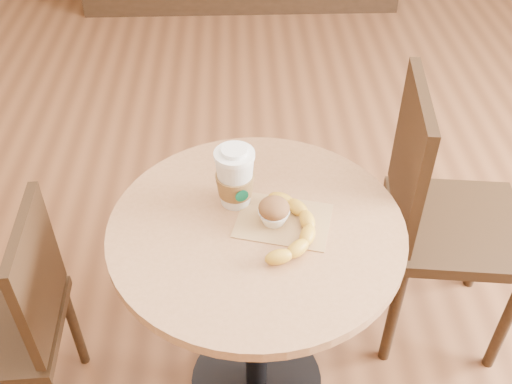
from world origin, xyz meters
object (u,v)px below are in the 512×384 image
at_px(coffee_cup, 235,179).
at_px(chair_right, 438,213).
at_px(chair_left, 15,320).
at_px(banana, 292,226).
at_px(cafe_table, 257,274).
at_px(muffin, 274,211).

bearing_deg(coffee_cup, chair_right, -5.20).
relative_size(chair_left, banana, 2.90).
bearing_deg(cafe_table, chair_left, -176.19).
bearing_deg(chair_left, chair_right, 100.87).
height_order(cafe_table, coffee_cup, coffee_cup).
xyz_separation_m(chair_left, banana, (0.78, 0.02, 0.33)).
distance_m(cafe_table, banana, 0.23).
bearing_deg(muffin, chair_left, -175.69).
xyz_separation_m(coffee_cup, banana, (0.14, -0.12, -0.06)).
height_order(cafe_table, banana, banana).
bearing_deg(banana, muffin, 149.18).
relative_size(muffin, banana, 0.30).
relative_size(chair_right, muffin, 11.76).
xyz_separation_m(chair_right, muffin, (-0.54, -0.25, 0.26)).
bearing_deg(chair_left, coffee_cup, 100.08).
distance_m(chair_right, banana, 0.62).
bearing_deg(coffee_cup, cafe_table, -80.10).
distance_m(muffin, banana, 0.06).
bearing_deg(muffin, cafe_table, -168.16).
bearing_deg(muffin, banana, -40.99).
bearing_deg(muffin, chair_right, 24.44).
distance_m(chair_left, coffee_cup, 0.76).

